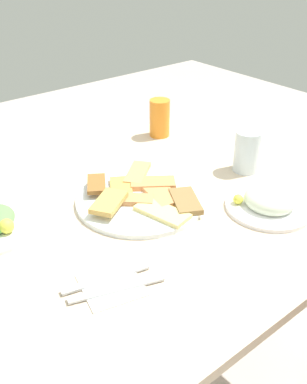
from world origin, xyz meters
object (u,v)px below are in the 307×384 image
soda_can (160,118)px  paper_napkin (112,285)px  dining_table (162,228)px  pide_platter (142,197)px  salad_plate_greens (269,202)px  drinking_glass (247,151)px  fork (106,279)px  spoon (117,288)px

soda_can → paper_napkin: size_ratio=1.09×
dining_table → paper_napkin: 0.33m
dining_table → pide_platter: 0.10m
salad_plate_greens → drinking_glass: (-0.11, -0.17, 0.04)m
salad_plate_greens → paper_napkin: bearing=-2.2°
soda_can → fork: bearing=41.7°
salad_plate_greens → fork: 0.46m
dining_table → spoon: bearing=34.5°
paper_napkin → fork: 0.02m
dining_table → drinking_glass: (-0.30, 0.02, 0.14)m
soda_can → drinking_glass: (-0.03, 0.34, -0.00)m
soda_can → drinking_glass: soda_can is taller
pide_platter → paper_napkin: pide_platter is taller
pide_platter → drinking_glass: 0.34m
salad_plate_greens → spoon: size_ratio=1.12×
dining_table → spoon: size_ratio=5.61×
soda_can → drinking_glass: size_ratio=1.04×
paper_napkin → fork: bearing=-90.0°
pide_platter → fork: (0.24, 0.19, -0.01)m
salad_plate_greens → dining_table: bearing=-45.4°
dining_table → soda_can: 0.45m
soda_can → fork: 0.72m
dining_table → fork: size_ratio=5.86×
paper_napkin → fork: fork is taller
fork → salad_plate_greens: bearing=-171.0°
soda_can → paper_napkin: (0.54, 0.50, -0.06)m
dining_table → fork: bearing=29.0°
drinking_glass → paper_napkin: drinking_glass is taller
drinking_glass → fork: (0.57, 0.14, -0.05)m
pide_platter → paper_napkin: 0.31m
dining_table → fork: (0.27, 0.15, 0.09)m
drinking_glass → paper_napkin: bearing=15.1°
soda_can → paper_napkin: 0.74m
dining_table → soda_can: (-0.27, -0.33, 0.14)m
fork → pide_platter: bearing=-127.8°
drinking_glass → fork: drinking_glass is taller
spoon → dining_table: bearing=-126.4°
pide_platter → salad_plate_greens: salad_plate_greens is taller
salad_plate_greens → paper_napkin: (0.46, -0.02, -0.02)m
drinking_glass → spoon: size_ratio=0.62×
dining_table → pide_platter: size_ratio=3.27×
spoon → paper_napkin: bearing=-70.9°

